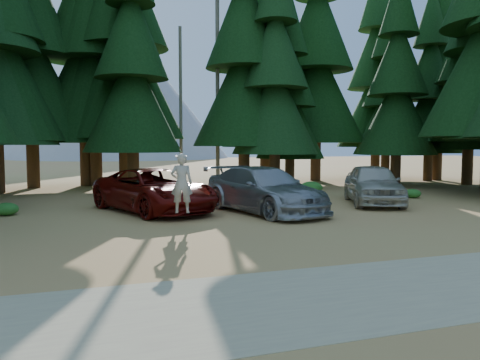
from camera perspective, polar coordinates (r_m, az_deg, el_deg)
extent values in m
plane|color=tan|center=(15.43, 9.12, -5.46)|extent=(160.00, 160.00, 0.00)
cube|color=tan|center=(10.25, 26.45, -10.82)|extent=(26.00, 3.50, 0.01)
cylinder|color=#655F50|center=(29.25, -2.76, 10.96)|extent=(0.24, 0.24, 12.00)
cylinder|color=#655F50|center=(30.15, -7.24, 8.83)|extent=(0.20, 0.20, 10.00)
cone|color=gray|center=(99.38, -14.46, 10.75)|extent=(44.00, 44.00, 28.00)
cone|color=gray|center=(108.73, -19.04, 7.96)|extent=(36.00, 36.00, 20.00)
imported|color=#5D0B08|center=(18.53, -10.46, -1.22)|extent=(4.81, 6.66, 1.68)
imported|color=#9EA0A6|center=(18.04, 2.95, -1.20)|extent=(3.90, 6.45, 1.75)
imported|color=beige|center=(21.45, 15.90, -0.45)|extent=(4.01, 5.60, 1.77)
imported|color=beige|center=(14.89, -7.13, -0.38)|extent=(0.79, 0.63, 1.89)
cylinder|color=white|center=(14.89, -7.20, 2.89)|extent=(0.36, 0.36, 0.04)
cylinder|color=#655F50|center=(21.93, -4.75, -2.18)|extent=(3.75, 0.55, 0.27)
cylinder|color=#655F50|center=(24.76, -5.01, -1.41)|extent=(3.35, 1.64, 0.29)
cylinder|color=#655F50|center=(23.51, 2.16, -1.72)|extent=(4.30, 1.22, 0.28)
ellipsoid|color=#1F5B1B|center=(23.48, -15.00, -1.48)|extent=(1.08, 1.08, 0.59)
ellipsoid|color=#1F5B1B|center=(21.84, -7.68, -2.02)|extent=(0.78, 0.78, 0.43)
ellipsoid|color=#1F5B1B|center=(21.62, -3.21, -1.95)|extent=(0.90, 0.90, 0.50)
ellipsoid|color=#1F5B1B|center=(22.34, -3.18, -1.74)|extent=(0.92, 0.92, 0.50)
ellipsoid|color=#1F5B1B|center=(25.04, 8.66, -0.94)|extent=(1.22, 1.22, 0.67)
ellipsoid|color=#1F5B1B|center=(25.18, 17.12, -1.12)|extent=(1.12, 1.12, 0.61)
ellipsoid|color=#1F5B1B|center=(19.33, -26.60, -3.19)|extent=(0.86, 0.86, 0.47)
ellipsoid|color=#1F5B1B|center=(24.46, 20.30, -1.56)|extent=(0.80, 0.80, 0.44)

